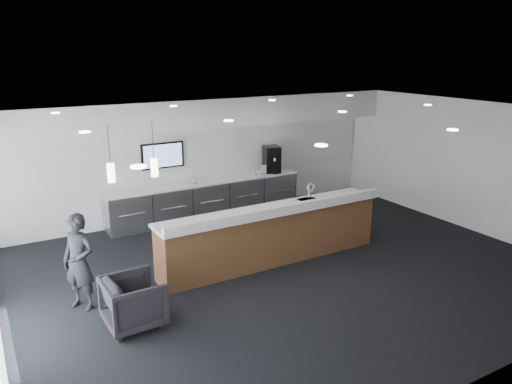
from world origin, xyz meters
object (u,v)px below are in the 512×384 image
coffee_machine (272,159)px  lounge_guest (79,262)px  service_counter (272,234)px  armchair (134,302)px

coffee_machine → lounge_guest: size_ratio=0.43×
service_counter → coffee_machine: 3.71m
coffee_machine → lounge_guest: bearing=-136.9°
coffee_machine → lounge_guest: coffee_machine is taller
service_counter → armchair: size_ratio=5.49×
service_counter → armchair: 3.26m
armchair → lounge_guest: (-0.58, 0.96, 0.41)m
lounge_guest → armchair: bearing=-5.6°
service_counter → coffee_machine: coffee_machine is taller
lounge_guest → coffee_machine: bearing=82.6°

